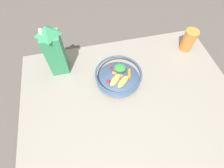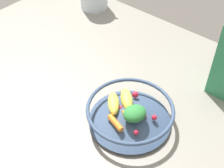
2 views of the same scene
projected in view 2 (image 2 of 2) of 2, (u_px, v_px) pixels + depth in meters
The scene contains 3 objects.
ground_plane at pixel (61, 95), 0.96m from camera, with size 6.00×6.00×0.00m, color #4C4742.
countertop at pixel (60, 91), 0.94m from camera, with size 1.02×1.02×0.04m.
fruit_bowl at pixel (130, 113), 0.81m from camera, with size 0.23×0.23×0.08m.
Camera 2 is at (-0.55, 0.41, 0.69)m, focal length 50.00 mm.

